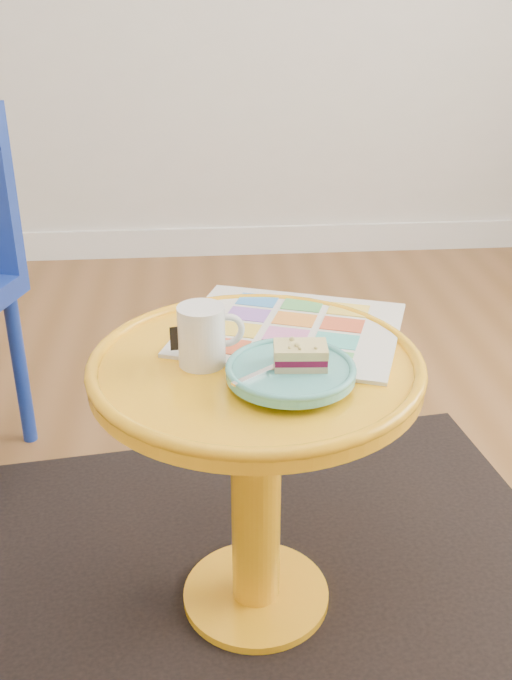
{
  "coord_description": "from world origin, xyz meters",
  "views": [
    {
      "loc": [
        0.22,
        -1.08,
        1.08
      ],
      "look_at": [
        0.31,
        0.0,
        0.55
      ],
      "focal_mm": 40.0,
      "sensor_mm": 36.0,
      "label": 1
    }
  ],
  "objects": [
    {
      "name": "floor",
      "position": [
        0.0,
        0.0,
        0.0
      ],
      "size": [
        4.0,
        4.0,
        0.0
      ],
      "primitive_type": "plane",
      "color": "brown",
      "rests_on": "ground"
    },
    {
      "name": "rug",
      "position": [
        0.31,
        0.0,
        0.0
      ],
      "size": [
        1.43,
        1.25,
        0.01
      ],
      "primitive_type": "cube",
      "rotation": [
        0.0,
        0.0,
        0.13
      ],
      "color": "black",
      "rests_on": "ground"
    },
    {
      "name": "side_table",
      "position": [
        0.31,
        0.0,
        0.37
      ],
      "size": [
        0.54,
        0.54,
        0.51
      ],
      "color": "#FFAB15",
      "rests_on": "ground"
    },
    {
      "name": "newspaper",
      "position": [
        0.38,
        0.12,
        0.52
      ],
      "size": [
        0.46,
        0.42,
        0.01
      ],
      "primitive_type": "cube",
      "rotation": [
        0.0,
        0.0,
        -0.35
      ],
      "color": "silver",
      "rests_on": "side_table"
    },
    {
      "name": "mug",
      "position": [
        0.23,
        0.01,
        0.57
      ],
      "size": [
        0.11,
        0.08,
        0.1
      ],
      "rotation": [
        0.0,
        0.0,
        0.16
      ],
      "color": "white",
      "rests_on": "side_table"
    },
    {
      "name": "plate",
      "position": [
        0.36,
        -0.07,
        0.53
      ],
      "size": [
        0.2,
        0.2,
        0.02
      ],
      "color": "#54B3AE",
      "rests_on": "newspaper"
    },
    {
      "name": "cake_slice",
      "position": [
        0.37,
        -0.07,
        0.56
      ],
      "size": [
        0.08,
        0.06,
        0.04
      ],
      "rotation": [
        0.0,
        0.0,
        -0.07
      ],
      "color": "#D3BC8C",
      "rests_on": "plate"
    },
    {
      "name": "fork",
      "position": [
        0.33,
        -0.07,
        0.55
      ],
      "size": [
        0.12,
        0.1,
        0.0
      ],
      "rotation": [
        0.0,
        0.0,
        -0.91
      ],
      "color": "silver",
      "rests_on": "plate"
    }
  ]
}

